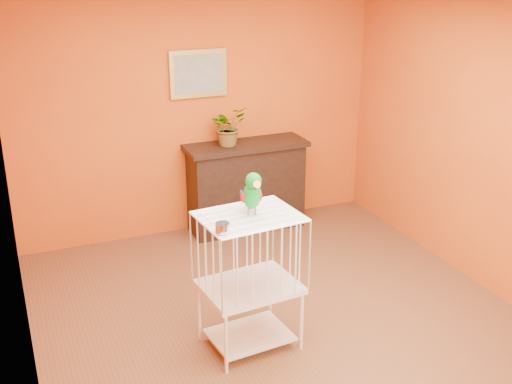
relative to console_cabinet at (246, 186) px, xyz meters
name	(u,v)px	position (x,y,z in m)	size (l,w,h in m)	color
ground	(287,325)	(-0.45, -2.02, -0.50)	(4.50, 4.50, 0.00)	brown
room_shell	(290,145)	(-0.45, -2.02, 1.08)	(4.50, 4.50, 4.50)	#C45412
console_cabinet	(246,186)	(0.00, 0.00, 0.00)	(1.34, 0.48, 1.00)	black
potted_plant	(227,130)	(-0.20, 0.04, 0.66)	(0.38, 0.42, 0.33)	#26722D
framed_picture	(198,74)	(-0.45, 0.20, 1.25)	(0.62, 0.04, 0.50)	#B08E3E
birdcage	(250,280)	(-0.84, -2.15, 0.08)	(0.77, 0.62, 1.12)	white
feed_cup	(222,228)	(-1.13, -2.37, 0.66)	(0.10, 0.10, 0.07)	silver
parrot	(252,193)	(-0.81, -2.13, 0.79)	(0.17, 0.30, 0.34)	#59544C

